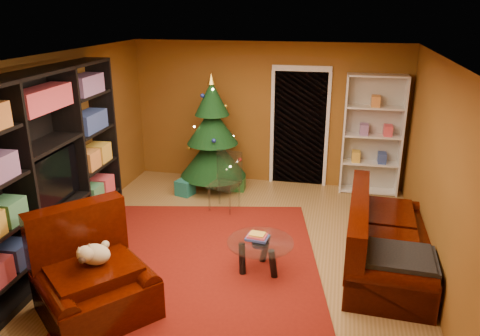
% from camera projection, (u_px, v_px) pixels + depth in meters
% --- Properties ---
extents(floor, '(5.00, 5.50, 0.05)m').
position_uv_depth(floor, '(234.00, 250.00, 6.49)').
color(floor, olive).
rests_on(floor, ground).
extents(ceiling, '(5.00, 5.50, 0.05)m').
position_uv_depth(ceiling, '(233.00, 55.00, 5.62)').
color(ceiling, silver).
rests_on(ceiling, wall_back).
extents(wall_back, '(5.00, 0.05, 2.60)m').
position_uv_depth(wall_back, '(268.00, 114.00, 8.61)').
color(wall_back, brown).
rests_on(wall_back, ground).
extents(wall_left, '(0.05, 5.50, 2.60)m').
position_uv_depth(wall_left, '(59.00, 148.00, 6.56)').
color(wall_left, brown).
rests_on(wall_left, ground).
extents(wall_right, '(0.05, 5.50, 2.60)m').
position_uv_depth(wall_right, '(440.00, 174.00, 5.54)').
color(wall_right, brown).
rests_on(wall_right, ground).
extents(doorway, '(1.06, 0.60, 2.16)m').
position_uv_depth(doorway, '(299.00, 129.00, 8.53)').
color(doorway, black).
rests_on(doorway, floor).
extents(rug, '(3.57, 3.95, 0.02)m').
position_uv_depth(rug, '(204.00, 260.00, 6.18)').
color(rug, maroon).
rests_on(rug, floor).
extents(media_unit, '(0.62, 3.22, 2.46)m').
position_uv_depth(media_unit, '(46.00, 169.00, 5.91)').
color(media_unit, black).
rests_on(media_unit, floor).
extents(christmas_tree, '(1.44, 1.44, 2.12)m').
position_uv_depth(christmas_tree, '(212.00, 134.00, 8.28)').
color(christmas_tree, black).
rests_on(christmas_tree, floor).
extents(gift_box_teal, '(0.34, 0.34, 0.27)m').
position_uv_depth(gift_box_teal, '(185.00, 187.00, 8.29)').
color(gift_box_teal, '#186862').
rests_on(gift_box_teal, floor).
extents(gift_box_green, '(0.25, 0.25, 0.24)m').
position_uv_depth(gift_box_green, '(238.00, 184.00, 8.50)').
color(gift_box_green, '#276A2A').
rests_on(gift_box_green, floor).
extents(white_bookshelf, '(1.00, 0.37, 2.16)m').
position_uv_depth(white_bookshelf, '(372.00, 136.00, 8.13)').
color(white_bookshelf, white).
rests_on(white_bookshelf, floor).
extents(armchair, '(1.67, 1.67, 0.93)m').
position_uv_depth(armchair, '(94.00, 276.00, 4.98)').
color(armchair, black).
rests_on(armchair, rug).
extents(dog, '(0.49, 0.50, 0.30)m').
position_uv_depth(dog, '(95.00, 254.00, 4.97)').
color(dog, beige).
rests_on(dog, armchair).
extents(sofa, '(1.09, 2.23, 0.94)m').
position_uv_depth(sofa, '(389.00, 234.00, 5.87)').
color(sofa, black).
rests_on(sofa, rug).
extents(coffee_table, '(0.93, 0.93, 0.52)m').
position_uv_depth(coffee_table, '(260.00, 256.00, 5.86)').
color(coffee_table, gray).
rests_on(coffee_table, rug).
extents(acrylic_chair, '(0.53, 0.57, 0.87)m').
position_uv_depth(acrylic_chair, '(224.00, 185.00, 7.58)').
color(acrylic_chair, '#66605B').
rests_on(acrylic_chair, rug).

